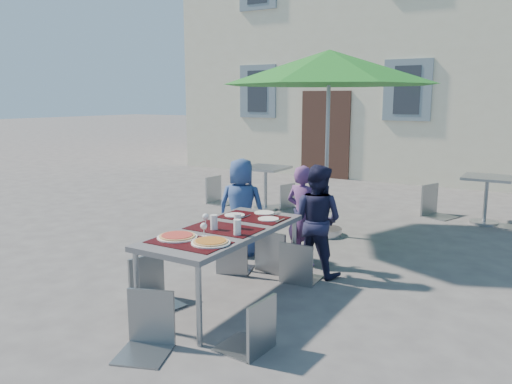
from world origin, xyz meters
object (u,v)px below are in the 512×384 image
Objects in this scene: chair_2 at (299,238)px; chair_3 at (151,252)px; cafe_table_1 at (487,191)px; pizza_near_left at (177,236)px; chair_5 at (145,288)px; dining_table at (224,234)px; patio_umbrella at (329,69)px; child_2 at (317,220)px; bg_chair_l_0 at (217,174)px; child_1 at (303,215)px; chair_1 at (275,226)px; chair_4 at (252,293)px; chair_0 at (234,232)px; cafe_table_0 at (266,179)px; pizza_near_right at (211,242)px; bg_chair_l_1 at (436,181)px; child_0 at (241,207)px; bg_chair_r_0 at (284,181)px.

chair_3 is (-0.98, -1.27, 0.02)m from chair_2.
chair_3 is 5.73m from cafe_table_1.
pizza_near_left is 0.41× the size of chair_5.
dining_table is 0.61× the size of patio_umbrella.
child_2 reaches higher than bg_chair_l_0.
child_1 is 1.24× the size of bg_chair_l_0.
chair_1 is 4.17m from cafe_table_1.
patio_umbrella is 3.35m from cafe_table_1.
chair_5 is at bearing 82.70° from child_2.
chair_0 is at bearing 127.80° from chair_4.
cafe_table_0 is at bearing 105.21° from chair_3.
cafe_table_1 is (2.23, 4.02, 0.06)m from chair_0.
child_1 is at bearing 80.06° from pizza_near_left.
chair_5 is at bearing 96.10° from child_1.
patio_umbrella is (-0.56, 1.61, 1.78)m from child_2.
chair_1 is at bearing 68.11° from chair_3.
chair_1 is at bearing -45.34° from bg_chair_l_0.
chair_5 reaches higher than cafe_table_0.
chair_0 is at bearing -118.99° from cafe_table_1.
pizza_near_right is (0.37, 0.01, -0.00)m from pizza_near_left.
chair_1 reaches higher than chair_4.
bg_chair_l_0 reaches higher than cafe_table_0.
pizza_near_right is 0.41× the size of chair_0.
bg_chair_l_0 reaches higher than chair_1.
cafe_table_1 reaches higher than dining_table.
bg_chair_l_1 is at bearing 169.46° from cafe_table_1.
chair_2 is 4.44m from bg_chair_l_0.
patio_umbrella reaches higher than chair_0.
child_1 is 1.35× the size of chair_3.
child_0 is at bearing 153.86° from chair_2.
bg_chair_l_1 is at bearing 61.71° from patio_umbrella.
bg_chair_r_0 is (-1.53, 5.29, -0.01)m from chair_5.
dining_table is 1.06m from chair_4.
pizza_near_left is at bearing -113.11° from chair_2.
patio_umbrella is 2.72m from bg_chair_r_0.
bg_chair_l_0 is at bearing 119.47° from chair_5.
child_1 is 1.45× the size of chair_0.
chair_0 is 0.93× the size of chair_3.
chair_4 is at bearing -77.35° from chair_2.
bg_chair_l_1 is (0.84, 5.42, -0.16)m from pizza_near_right.
patio_umbrella is at bearing 92.27° from dining_table.
bg_chair_l_0 is at bearing 127.80° from chair_0.
chair_1 is (0.18, 1.54, -0.22)m from pizza_near_left.
pizza_near_right is at bearing 74.78° from chair_5.
child_2 is 2.38m from chair_5.
pizza_near_right is at bearing -98.99° from chair_2.
child_1 is 1.55× the size of cafe_table_0.
bg_chair_l_1 reaches higher than cafe_table_0.
chair_0 is 0.86× the size of bg_chair_l_0.
dining_table is 5.33× the size of pizza_near_right.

